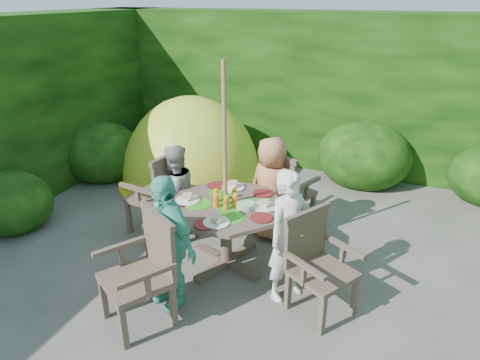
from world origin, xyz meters
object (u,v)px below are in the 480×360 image
at_px(patio_table, 226,214).
at_px(garden_chair_left, 160,192).
at_px(garden_chair_right, 317,262).
at_px(child_left, 175,195).
at_px(garden_chair_front, 144,269).
at_px(dome_tent, 192,179).
at_px(child_back, 271,189).
at_px(child_front, 167,242).
at_px(garden_chair_back, 285,189).
at_px(parasol_pole, 225,172).
at_px(child_right, 289,236).

height_order(patio_table, garden_chair_left, garden_chair_left).
distance_m(garden_chair_right, child_left, 1.90).
distance_m(patio_table, garden_chair_front, 1.10).
relative_size(garden_chair_front, dome_tent, 0.37).
height_order(garden_chair_right, child_back, child_back).
bearing_deg(garden_chair_front, patio_table, 104.32).
xyz_separation_m(garden_chair_left, child_front, (0.78, -1.12, 0.12)).
bearing_deg(child_left, patio_table, 93.39).
bearing_deg(garden_chair_back, child_left, 57.79).
xyz_separation_m(parasol_pole, garden_chair_right, (1.05, -0.33, -0.61)).
relative_size(garden_chair_back, garden_chair_front, 0.98).
bearing_deg(garden_chair_back, garden_chair_left, 48.57).
relative_size(patio_table, child_front, 1.21).
height_order(garden_chair_left, child_left, child_left).
bearing_deg(child_front, parasol_pole, 95.68).
height_order(garden_chair_front, child_back, child_back).
height_order(parasol_pole, child_front, parasol_pole).
bearing_deg(child_back, garden_chair_back, -87.54).
height_order(garden_chair_left, garden_chair_front, garden_chair_left).
height_order(parasol_pole, child_right, parasol_pole).
bearing_deg(child_right, child_front, 148.60).
relative_size(patio_table, garden_chair_front, 1.61).
xyz_separation_m(garden_chair_back, dome_tent, (-1.80, 0.91, -0.52)).
height_order(patio_table, dome_tent, dome_tent).
bearing_deg(garden_chair_left, child_right, 79.62).
distance_m(patio_table, parasol_pole, 0.48).
height_order(parasol_pole, garden_chair_left, parasol_pole).
distance_m(child_right, child_back, 1.13).
relative_size(garden_chair_back, child_back, 0.77).
relative_size(garden_chair_back, child_right, 0.74).
xyz_separation_m(child_right, dome_tent, (-2.22, 2.20, -0.66)).
relative_size(parasol_pole, garden_chair_right, 2.37).
height_order(child_left, child_back, child_back).
xyz_separation_m(garden_chair_back, garden_chair_front, (-0.66, -2.09, 0.01)).
bearing_deg(child_right, garden_chair_back, 49.98).
bearing_deg(patio_table, garden_chair_front, -107.35).
height_order(child_right, child_left, child_right).
distance_m(garden_chair_front, dome_tent, 3.25).
xyz_separation_m(child_right, child_back, (-0.51, 1.01, -0.03)).
xyz_separation_m(garden_chair_left, child_back, (1.28, 0.40, 0.09)).
relative_size(garden_chair_right, garden_chair_front, 0.93).
xyz_separation_m(child_front, dome_tent, (-1.21, 2.71, -0.66)).
bearing_deg(child_left, garden_chair_right, 93.85).
height_order(garden_chair_right, child_left, child_left).
distance_m(garden_chair_left, garden_chair_front, 1.57).
xyz_separation_m(garden_chair_left, garden_chair_front, (0.71, -1.40, -0.01)).
bearing_deg(child_right, child_back, 58.60).
distance_m(parasol_pole, dome_tent, 2.67).
height_order(parasol_pole, dome_tent, parasol_pole).
height_order(child_left, child_front, child_front).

